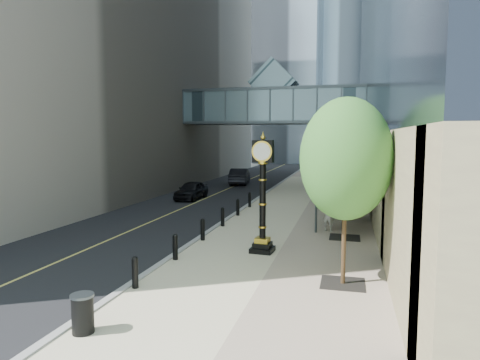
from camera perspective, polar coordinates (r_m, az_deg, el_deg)
name	(u,v)px	position (r m, az deg, el deg)	size (l,w,h in m)	color
ground	(207,311)	(12.35, -4.42, -16.99)	(320.00, 320.00, 0.00)	gray
road	(258,176)	(52.10, 2.36, 0.53)	(8.00, 180.00, 0.02)	black
sidewalk	(324,177)	(51.07, 11.18, 0.34)	(8.00, 180.00, 0.06)	beige
curb	(290,177)	(51.43, 6.72, 0.45)	(0.25, 180.00, 0.07)	gray
distant_tower_c	(317,42)	(134.03, 10.28, 17.62)	(22.00, 22.00, 65.00)	#AEC2DC
skywalk	(274,104)	(39.46, 4.53, 10.03)	(17.00, 4.20, 5.80)	#486674
entrance_canopy	(345,147)	(24.78, 13.83, 4.27)	(3.00, 8.00, 4.38)	#383F44
bollard_row	(213,224)	(21.21, -3.57, -5.83)	(0.20, 16.20, 0.90)	black
street_trees	(347,158)	(25.01, 14.07, 2.92)	(2.90, 28.60, 5.95)	black
street_clock	(263,202)	(17.41, 3.04, -2.95)	(0.96, 0.96, 4.78)	black
trash_bin	(83,315)	(11.42, -20.23, -16.51)	(0.52, 0.52, 0.90)	black
pedestrian	(328,215)	(21.86, 11.70, -4.60)	(0.60, 0.39, 1.64)	#AFABA0
car_near	(191,190)	(32.89, -6.49, -1.36)	(1.62, 4.03, 1.37)	black
car_far	(240,176)	(43.11, -0.03, 0.51)	(1.69, 4.84, 1.60)	black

